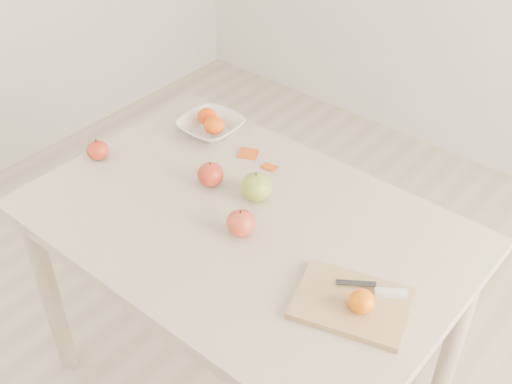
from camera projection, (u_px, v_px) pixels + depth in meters
The scene contains 14 objects.
ground at pixel (247, 384), 2.22m from camera, with size 3.50×3.50×0.00m, color #C6B293.
table at pixel (245, 247), 1.82m from camera, with size 1.20×0.80×0.75m.
cutting_board at pixel (352, 303), 1.51m from camera, with size 0.26×0.19×0.02m, color tan.
board_tangerine at pixel (362, 301), 1.47m from camera, with size 0.06×0.06×0.05m, color orange.
fruit_bowl at pixel (211, 127), 2.09m from camera, with size 0.20×0.20×0.05m, color white.
bowl_tangerine_near at pixel (207, 116), 2.09m from camera, with size 0.06×0.06×0.06m, color #E04807.
bowl_tangerine_far at pixel (214, 125), 2.05m from camera, with size 0.07×0.07×0.06m, color #E35D08.
orange_peel_a at pixel (248, 155), 2.00m from camera, with size 0.06×0.04×0.00m, color #C7460E.
orange_peel_b at pixel (270, 167), 1.95m from camera, with size 0.04×0.04×0.00m, color #D0520E.
paring_knife at pixel (385, 291), 1.52m from camera, with size 0.16×0.09×0.01m.
apple_green at pixel (256, 187), 1.81m from camera, with size 0.09×0.09×0.08m, color olive.
apple_red_d at pixel (98, 150), 1.97m from camera, with size 0.07×0.07×0.06m, color maroon.
apple_red_a at pixel (210, 174), 1.86m from camera, with size 0.08×0.08×0.07m, color maroon.
apple_red_e at pixel (241, 223), 1.69m from camera, with size 0.08×0.08×0.07m, color #A61420.
Camera 1 is at (0.88, -1.00, 1.90)m, focal length 45.00 mm.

